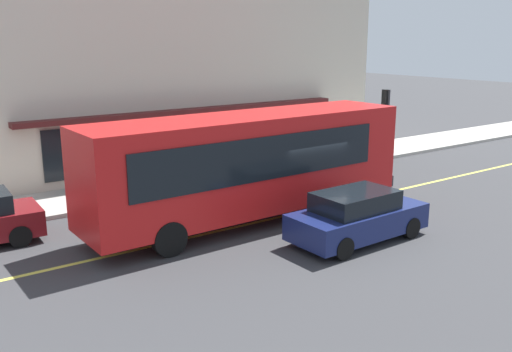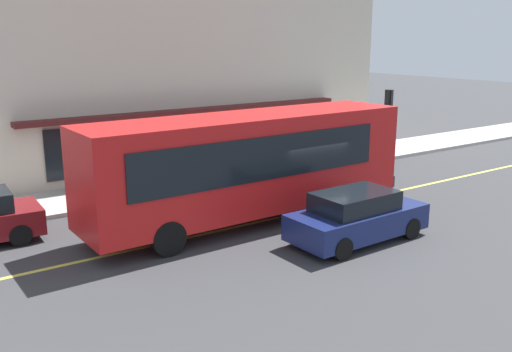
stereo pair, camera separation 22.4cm
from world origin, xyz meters
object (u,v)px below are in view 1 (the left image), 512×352
object	(u,v)px
car_navy	(357,216)
traffic_light	(386,106)
pedestrian_by_curb	(97,170)
bus	(250,162)
pedestrian_at_corner	(260,146)

from	to	relation	value
car_navy	traffic_light	bearing A→B (deg)	38.62
traffic_light	pedestrian_by_curb	xyz separation A→B (m)	(-14.66, 0.62, -1.40)
pedestrian_by_curb	car_navy	bearing A→B (deg)	-61.07
bus	pedestrian_at_corner	xyz separation A→B (m)	(4.01, 5.06, -0.71)
bus	pedestrian_by_curb	distance (m)	6.20
traffic_light	car_navy	xyz separation A→B (m)	(-9.93, -7.93, -1.79)
bus	car_navy	bearing A→B (deg)	-65.03
bus	traffic_light	distance (m)	12.38
traffic_light	car_navy	size ratio (longest dim) A/B	0.74
bus	pedestrian_at_corner	size ratio (longest dim) A/B	6.03
pedestrian_at_corner	traffic_light	bearing A→B (deg)	-3.26
traffic_light	bus	bearing A→B (deg)	-158.01
traffic_light	pedestrian_at_corner	bearing A→B (deg)	176.74
car_navy	pedestrian_by_curb	xyz separation A→B (m)	(-4.73, 8.55, 0.39)
pedestrian_by_curb	pedestrian_at_corner	bearing A→B (deg)	-1.53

